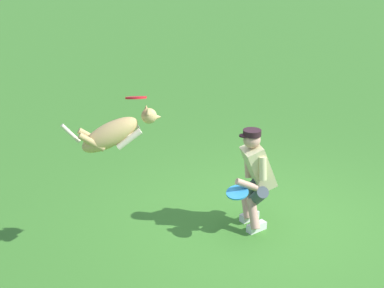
# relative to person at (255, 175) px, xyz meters

# --- Properties ---
(ground_plane) EXTENTS (60.00, 60.00, 0.00)m
(ground_plane) POSITION_rel_person_xyz_m (-0.17, 0.09, -0.70)
(ground_plane) COLOR #3C7C2B
(person) EXTENTS (0.69, 0.65, 1.29)m
(person) POSITION_rel_person_xyz_m (0.00, 0.00, 0.00)
(person) COLOR silver
(person) RESTS_ON ground_plane
(dog) EXTENTS (1.02, 0.53, 0.56)m
(dog) POSITION_rel_person_xyz_m (1.65, -0.50, 0.76)
(dog) COLOR tan
(frisbee_flying) EXTENTS (0.24, 0.25, 0.10)m
(frisbee_flying) POSITION_rel_person_xyz_m (1.41, -0.41, 1.14)
(frisbee_flying) COLOR red
(frisbee_held) EXTENTS (0.29, 0.30, 0.11)m
(frisbee_held) POSITION_rel_person_xyz_m (0.37, 0.10, -0.09)
(frisbee_held) COLOR #3094D9
(frisbee_held) RESTS_ON person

